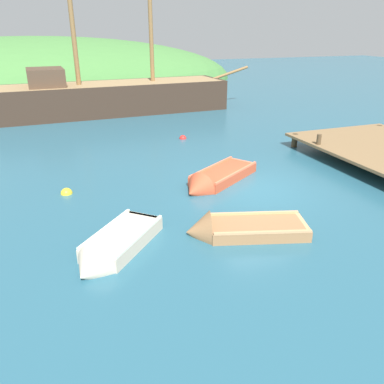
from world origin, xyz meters
name	(u,v)px	position (x,y,z in m)	size (l,w,h in m)	color
ground_plane	(255,189)	(0.00, 0.00, 0.00)	(120.00, 120.00, 0.00)	#285B70
shore_hill	(36,83)	(-7.50, 34.96, 0.00)	(44.31, 25.05, 9.44)	#477F3D
sailing_ship	(113,102)	(-2.41, 15.77, 0.76)	(18.07, 4.37, 11.35)	#38281E
rowboat_outer_right	(236,231)	(-2.17, -2.80, 0.10)	(3.62, 2.16, 1.20)	#9E7047
rowboat_portside	(215,180)	(-1.17, 1.00, 0.12)	(3.80, 3.06, 1.16)	#C64C2D
rowboat_center	(113,249)	(-5.62, -2.65, 0.14)	(2.91, 3.02, 1.09)	beige
buoy_red	(183,139)	(-0.17, 7.55, 0.00)	(0.38, 0.38, 0.38)	red
buoy_yellow	(67,194)	(-6.49, 1.94, 0.00)	(0.41, 0.41, 0.41)	yellow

